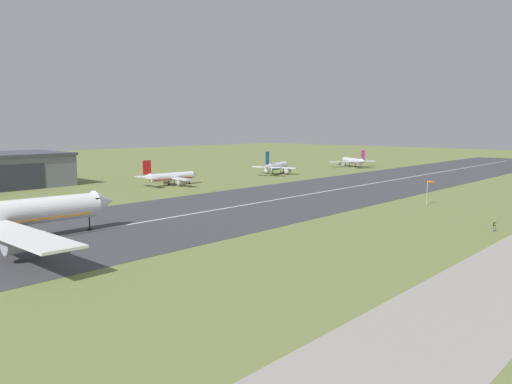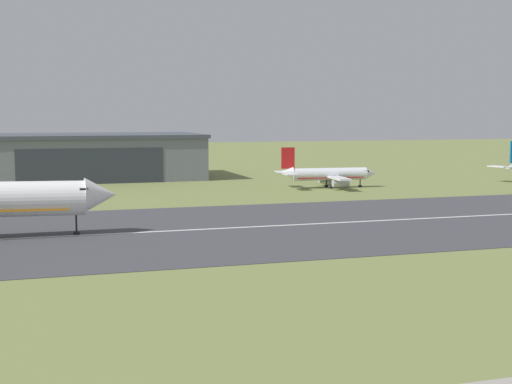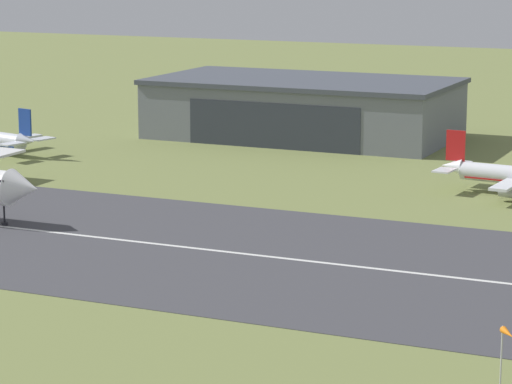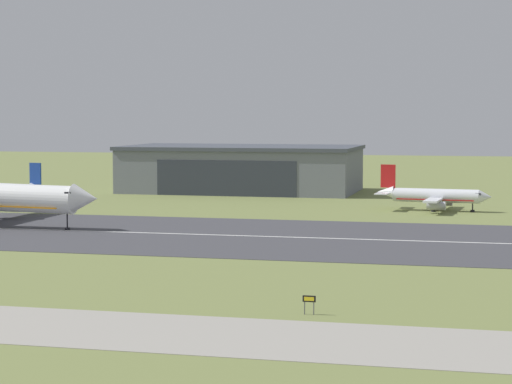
# 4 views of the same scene
# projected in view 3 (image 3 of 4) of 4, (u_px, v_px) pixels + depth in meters

# --- Properties ---
(runway_strip) EXTENTS (485.00, 49.40, 0.06)m
(runway_strip) POSITION_uv_depth(u_px,v_px,m) (348.00, 266.00, 140.54)
(runway_strip) COLOR #3D3D42
(runway_strip) RESTS_ON ground_plane
(runway_centreline) EXTENTS (436.50, 0.70, 0.01)m
(runway_centreline) POSITION_uv_depth(u_px,v_px,m) (348.00, 265.00, 140.53)
(runway_centreline) COLOR silver
(runway_centreline) RESTS_ON runway_strip
(hangar_building) EXTENTS (57.55, 31.24, 11.38)m
(hangar_building) POSITION_uv_depth(u_px,v_px,m) (304.00, 108.00, 234.57)
(hangar_building) COLOR slate
(hangar_building) RESTS_ON ground_plane
(windsock_pole) EXTENTS (1.64, 2.02, 6.43)m
(windsock_pole) POSITION_uv_depth(u_px,v_px,m) (507.00, 338.00, 96.74)
(windsock_pole) COLOR #B7B7BC
(windsock_pole) RESTS_ON ground_plane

